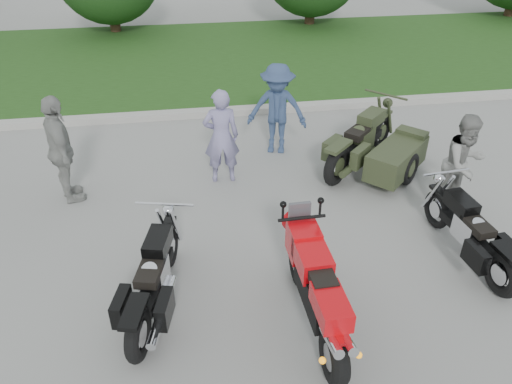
{
  "coord_description": "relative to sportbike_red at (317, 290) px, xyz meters",
  "views": [
    {
      "loc": [
        -0.84,
        -4.92,
        4.8
      ],
      "look_at": [
        0.12,
        1.27,
        0.8
      ],
      "focal_mm": 35.0,
      "sensor_mm": 36.0,
      "label": 1
    }
  ],
  "objects": [
    {
      "name": "ground",
      "position": [
        -0.54,
        0.71,
        -0.63
      ],
      "size": [
        80.0,
        80.0,
        0.0
      ],
      "primitive_type": "plane",
      "color": "#999994",
      "rests_on": "ground"
    },
    {
      "name": "curb",
      "position": [
        -0.54,
        6.71,
        -0.56
      ],
      "size": [
        60.0,
        0.3,
        0.15
      ],
      "primitive_type": "cube",
      "color": "#A6A39C",
      "rests_on": "ground"
    },
    {
      "name": "grass_strip",
      "position": [
        -0.54,
        10.86,
        -0.56
      ],
      "size": [
        60.0,
        8.0,
        0.14
      ],
      "primitive_type": "cube",
      "color": "#2A571E",
      "rests_on": "ground"
    },
    {
      "name": "sportbike_red",
      "position": [
        0.0,
        0.0,
        0.0
      ],
      "size": [
        0.4,
        2.27,
        1.08
      ],
      "rotation": [
        0.0,
        0.0,
        0.03
      ],
      "color": "black",
      "rests_on": "ground"
    },
    {
      "name": "cruiser_left",
      "position": [
        -1.95,
        0.61,
        -0.18
      ],
      "size": [
        0.67,
        2.28,
        0.89
      ],
      "rotation": [
        0.0,
        0.0,
        -0.23
      ],
      "color": "black",
      "rests_on": "ground"
    },
    {
      "name": "cruiser_right",
      "position": [
        2.54,
        0.92,
        -0.2
      ],
      "size": [
        0.49,
        2.22,
        0.85
      ],
      "rotation": [
        0.0,
        0.0,
        0.1
      ],
      "color": "black",
      "rests_on": "ground"
    },
    {
      "name": "cruiser_sidecar",
      "position": [
        2.14,
        3.52,
        -0.17
      ],
      "size": [
        2.18,
        2.29,
        0.99
      ],
      "rotation": [
        0.0,
        0.0,
        -0.8
      ],
      "color": "black",
      "rests_on": "ground"
    },
    {
      "name": "person_stripe",
      "position": [
        -0.77,
        3.76,
        0.25
      ],
      "size": [
        0.64,
        0.42,
        1.76
      ],
      "primitive_type": "imported",
      "rotation": [
        0.0,
        0.0,
        3.14
      ],
      "color": "#8881B0",
      "rests_on": "ground"
    },
    {
      "name": "person_grey",
      "position": [
        3.01,
        2.23,
        0.21
      ],
      "size": [
        0.97,
        0.85,
        1.69
      ],
      "primitive_type": "imported",
      "rotation": [
        0.0,
        0.0,
        0.29
      ],
      "color": "gray",
      "rests_on": "ground"
    },
    {
      "name": "person_denim",
      "position": [
        0.42,
        4.73,
        0.28
      ],
      "size": [
        1.33,
        1.0,
        1.82
      ],
      "primitive_type": "imported",
      "rotation": [
        0.0,
        0.0,
        -0.3
      ],
      "color": "navy",
      "rests_on": "ground"
    },
    {
      "name": "person_back",
      "position": [
        -3.45,
        3.51,
        0.31
      ],
      "size": [
        0.82,
        1.2,
        1.89
      ],
      "primitive_type": "imported",
      "rotation": [
        0.0,
        0.0,
        1.93
      ],
      "color": "gray",
      "rests_on": "ground"
    }
  ]
}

